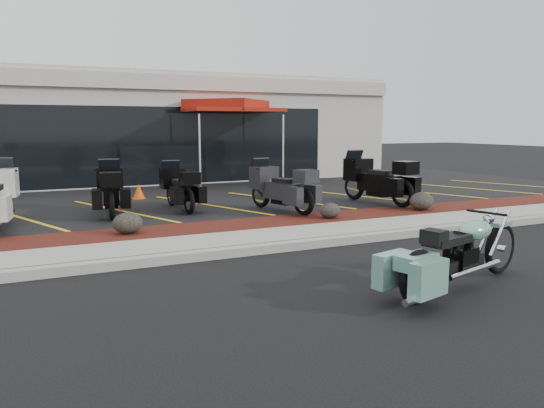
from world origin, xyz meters
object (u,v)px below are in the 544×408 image
hero_cruiser (500,241)px  traffic_cone (139,191)px  popup_canopy (227,108)px  touring_white (2,190)px

hero_cruiser → traffic_cone: size_ratio=7.01×
hero_cruiser → popup_canopy: bearing=74.2°
hero_cruiser → popup_canopy: (0.16, 11.97, 2.27)m
touring_white → popup_canopy: (6.90, 4.92, 1.94)m
hero_cruiser → traffic_cone: (-3.44, 9.38, -0.15)m
hero_cruiser → traffic_cone: hero_cruiser is taller
hero_cruiser → traffic_cone: 9.99m
traffic_cone → popup_canopy: 5.05m
hero_cruiser → popup_canopy: size_ratio=0.88×
touring_white → traffic_cone: size_ratio=5.72×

